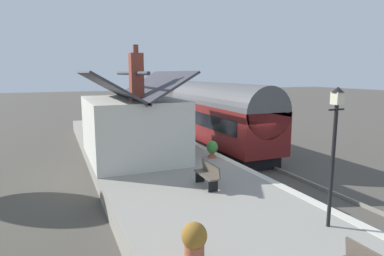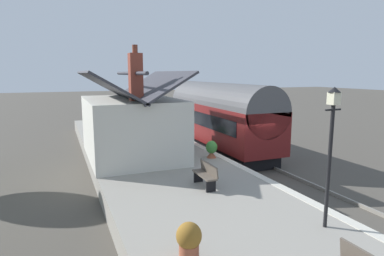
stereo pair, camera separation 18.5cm
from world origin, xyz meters
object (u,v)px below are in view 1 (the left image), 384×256
Objects in this scene: bench_mid_platform at (129,123)px; bench_platform_end at (137,127)px; bench_by_lamp at (208,174)px; planter_edge_far at (178,142)px; planter_under_sign at (212,149)px; planter_bench_right at (184,136)px; train at (219,116)px; planter_corner_building at (194,240)px; station_building at (132,125)px; lamp_post_platform at (335,131)px.

bench_mid_platform is 2.19m from bench_platform_end.
planter_edge_far is (6.57, -1.29, -0.21)m from bench_by_lamp.
bench_mid_platform reaches higher than planter_under_sign.
planter_bench_right is at bearing 0.90° from planter_under_sign.
bench_platform_end is at bearing 53.46° from train.
bench_by_lamp is at bearing -29.22° from planter_corner_building.
train reaches higher than bench_platform_end.
station_building is 4.09m from planter_under_sign.
planter_corner_building reaches higher than bench_by_lamp.
planter_edge_far is at bearing 13.71° from planter_under_sign.
bench_platform_end is at bearing -15.25° from station_building.
planter_bench_right is (3.63, 0.06, 0.04)m from planter_under_sign.
planter_corner_building and planter_bench_right have the same top height.
bench_by_lamp reaches higher than planter_edge_far.
bench_mid_platform is at bearing -7.57° from planter_corner_building.
bench_by_lamp and bench_platform_end have the same top height.
planter_corner_building is at bearing 171.10° from bench_platform_end.
station_building is at bearing 18.23° from lamp_post_platform.
bench_platform_end is 7.79m from planter_under_sign.
planter_edge_far is 0.25× the size of lamp_post_platform.
bench_platform_end is 1.66× the size of planter_under_sign.
planter_bench_right is at bearing -162.24° from bench_mid_platform.
bench_by_lamp is at bearing 168.85° from planter_edge_far.
lamp_post_platform is at bearing -174.13° from bench_platform_end.
bench_by_lamp is 4.82m from planter_corner_building.
planter_under_sign is (-1.77, -3.51, -1.13)m from station_building.
bench_by_lamp is at bearing 21.69° from lamp_post_platform.
planter_edge_far is (-6.84, -1.31, -0.21)m from bench_mid_platform.
station_building is 4.58× the size of bench_platform_end.
station_building is at bearing 111.80° from planter_edge_far.
planter_under_sign is (-4.19, 2.59, -0.99)m from train.
bench_by_lamp is 1.59× the size of planter_bench_right.
lamp_post_platform is (-7.79, 0.36, 2.19)m from planter_under_sign.
planter_bench_right is 11.63m from lamp_post_platform.
planter_corner_building reaches higher than bench_platform_end.
lamp_post_platform is at bearing 166.15° from train.
lamp_post_platform is (-11.98, 2.95, 1.21)m from train.
planter_under_sign is at bearing -165.59° from bench_platform_end.
bench_platform_end is at bearing -178.07° from bench_mid_platform.
train is at bearing -13.85° from lamp_post_platform.
lamp_post_platform reaches higher than planter_edge_far.
planter_edge_far is 1.08× the size of planter_bench_right.
bench_by_lamp is at bearing -164.48° from station_building.
train is 2.87m from planter_bench_right.
planter_bench_right is at bearing -154.33° from bench_platform_end.
bench_platform_end is 15.56m from lamp_post_platform.
station_building reaches higher than bench_platform_end.
lamp_post_platform is (-17.52, -1.65, 2.14)m from bench_mid_platform.
bench_mid_platform is (7.96, -1.50, -1.08)m from station_building.
train reaches higher than bench_by_lamp.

